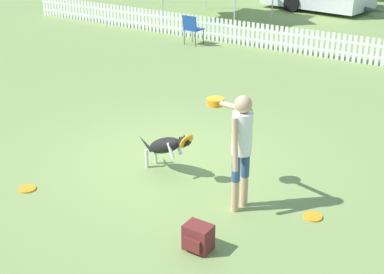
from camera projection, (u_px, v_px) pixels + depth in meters
The scene contains 8 objects.
ground_plane at pixel (173, 159), 9.11m from camera, with size 240.00×240.00×0.00m, color olive.
handler_person at pixel (239, 137), 7.27m from camera, with size 0.94×0.83×1.70m.
leaping_dog at pixel (166, 146), 8.46m from camera, with size 1.23×0.45×0.83m.
frisbee_near_handler at pixel (27, 189), 8.14m from camera, with size 0.26×0.26×0.02m.
frisbee_near_dog at pixel (313, 217), 7.42m from camera, with size 0.26×0.26×0.02m.
backpack_on_grass at pixel (198, 238), 6.68m from camera, with size 0.34×0.29×0.35m.
picket_fence at pixel (330, 45), 14.79m from camera, with size 22.82×0.04×0.73m.
folding_chair_center at pixel (192, 27), 16.13m from camera, with size 0.51×0.53×0.90m.
Camera 1 is at (4.74, -6.68, 4.03)m, focal length 50.00 mm.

